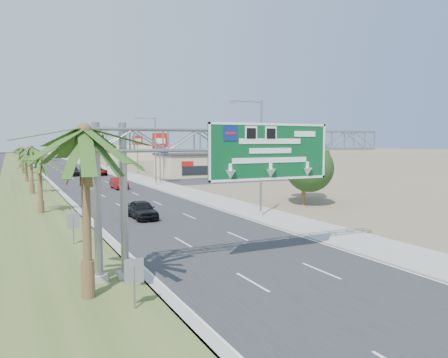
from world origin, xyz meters
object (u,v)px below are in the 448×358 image
(signal_mast, at_px, (111,150))
(car_mid_lane, at_px, (119,183))
(sign_gantry, at_px, (240,151))
(car_far, at_px, (73,172))
(pole_sign_red_far, at_px, (137,143))
(car_right_lane, at_px, (98,171))
(car_left_lane, at_px, (142,210))
(pole_sign_blue, at_px, (163,146))
(pole_sign_red_near, at_px, (160,143))
(palm_near, at_px, (84,132))
(store_building, at_px, (207,165))

(signal_mast, height_order, car_mid_lane, signal_mast)
(sign_gantry, distance_m, car_far, 66.60)
(sign_gantry, relative_size, pole_sign_red_far, 2.14)
(sign_gantry, height_order, car_right_lane, sign_gantry)
(car_left_lane, distance_m, pole_sign_blue, 40.56)
(car_far, xyz_separation_m, pole_sign_blue, (13.48, -13.13, 4.82))
(pole_sign_red_near, bearing_deg, car_right_lane, 105.13)
(pole_sign_red_near, bearing_deg, palm_near, -111.34)
(store_building, distance_m, car_right_lane, 20.95)
(palm_near, bearing_deg, signal_mast, 77.34)
(car_mid_lane, bearing_deg, pole_sign_red_far, 68.85)
(sign_gantry, xyz_separation_m, pole_sign_blue, (13.46, 53.27, -0.44))
(store_building, height_order, pole_sign_red_near, pole_sign_red_near)
(store_building, distance_m, pole_sign_red_far, 15.07)
(palm_near, distance_m, pole_sign_blue, 59.28)
(store_building, bearing_deg, car_left_lane, -120.70)
(pole_sign_red_far, bearing_deg, car_right_lane, -179.02)
(signal_mast, distance_m, car_right_lane, 5.66)
(car_mid_lane, distance_m, car_right_lane, 25.81)
(store_building, relative_size, car_far, 3.26)
(car_mid_lane, bearing_deg, signal_mast, 79.94)
(store_building, xyz_separation_m, pole_sign_red_near, (-13.00, -11.42, 4.19))
(palm_near, distance_m, store_building, 66.04)
(sign_gantry, height_order, palm_near, palm_near)
(car_far, bearing_deg, palm_near, -94.12)
(sign_gantry, distance_m, pole_sign_red_far, 66.80)
(car_right_lane, distance_m, car_far, 4.52)
(pole_sign_blue, bearing_deg, car_mid_lane, -128.96)
(sign_gantry, xyz_separation_m, car_far, (-0.03, 66.39, -5.26))
(signal_mast, xyz_separation_m, pole_sign_red_near, (3.83, -17.39, 1.34))
(car_far, bearing_deg, store_building, -21.43)
(car_mid_lane, relative_size, pole_sign_blue, 0.62)
(signal_mast, relative_size, car_right_lane, 1.80)
(store_building, bearing_deg, palm_near, -118.28)
(car_right_lane, xyz_separation_m, car_far, (-4.44, 0.85, 0.01))
(sign_gantry, relative_size, pole_sign_red_near, 2.10)
(car_left_lane, xyz_separation_m, car_far, (0.91, 50.73, 0.03))
(palm_near, height_order, car_mid_lane, palm_near)
(store_building, bearing_deg, sign_gantry, -112.36)
(sign_gantry, relative_size, store_building, 0.93)
(pole_sign_red_far, bearing_deg, car_far, 176.64)
(store_building, height_order, pole_sign_blue, pole_sign_blue)
(signal_mast, bearing_deg, sign_gantry, -95.74)
(sign_gantry, relative_size, pole_sign_blue, 2.20)
(palm_near, height_order, store_building, palm_near)
(palm_near, xyz_separation_m, pole_sign_red_near, (18.20, 46.58, -0.74))
(palm_near, xyz_separation_m, car_right_lane, (12.55, 67.47, -6.14))
(car_right_lane, xyz_separation_m, pole_sign_red_far, (7.81, 0.13, 5.36))
(pole_sign_red_near, bearing_deg, car_left_lane, -110.78)
(palm_near, bearing_deg, pole_sign_red_near, 68.66)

